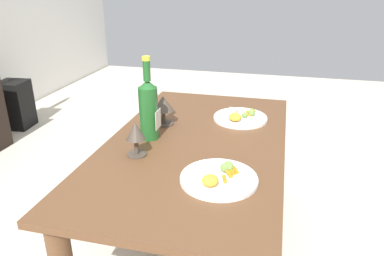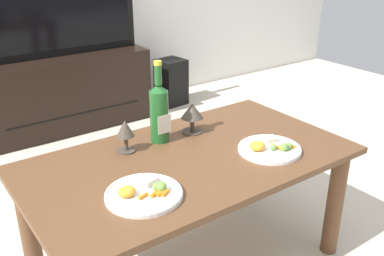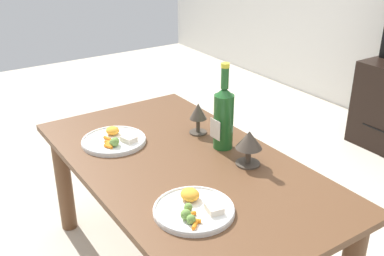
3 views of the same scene
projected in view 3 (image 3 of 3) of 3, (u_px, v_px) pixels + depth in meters
dining_table at (183, 184)px, 1.66m from camera, size 1.23×0.69×0.51m
wine_bottle at (224, 116)px, 1.68m from camera, size 0.07×0.08×0.33m
goblet_left at (198, 113)px, 1.81m from camera, size 0.07×0.07×0.13m
goblet_right at (249, 142)px, 1.57m from camera, size 0.09×0.09×0.13m
dinner_plate_left at (114, 140)px, 1.76m from camera, size 0.25×0.25×0.05m
dinner_plate_right at (194, 209)px, 1.34m from camera, size 0.24×0.24×0.05m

